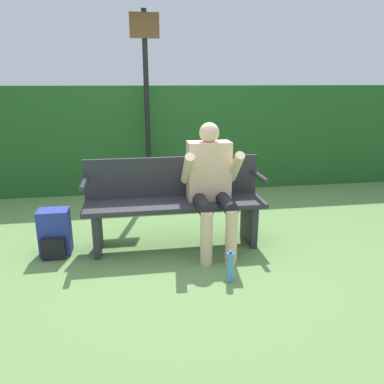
{
  "coord_description": "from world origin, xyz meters",
  "views": [
    {
      "loc": [
        -0.4,
        -3.47,
        1.61
      ],
      "look_at": [
        0.15,
        -0.1,
        0.59
      ],
      "focal_mm": 35.0,
      "sensor_mm": 36.0,
      "label": 1
    }
  ],
  "objects": [
    {
      "name": "signpost",
      "position": [
        -0.17,
        1.73,
        1.44
      ],
      "size": [
        0.38,
        0.09,
        2.48
      ],
      "color": "black",
      "rests_on": "ground"
    },
    {
      "name": "person_seated",
      "position": [
        0.34,
        -0.07,
        0.68
      ],
      "size": [
        0.55,
        0.65,
        1.23
      ],
      "color": "beige",
      "rests_on": "ground"
    },
    {
      "name": "park_bench",
      "position": [
        0.0,
        0.06,
        0.46
      ],
      "size": [
        1.76,
        0.45,
        0.87
      ],
      "color": "#2D2D33",
      "rests_on": "ground"
    },
    {
      "name": "hedge_back",
      "position": [
        0.0,
        2.2,
        0.77
      ],
      "size": [
        12.0,
        0.52,
        1.54
      ],
      "color": "#235623",
      "rests_on": "ground"
    },
    {
      "name": "parked_car",
      "position": [
        5.63,
        9.58,
        0.65
      ],
      "size": [
        1.86,
        4.33,
        1.38
      ],
      "rotation": [
        0.0,
        0.0,
        1.59
      ],
      "color": "#B7BCC6",
      "rests_on": "ground"
    },
    {
      "name": "water_bottle",
      "position": [
        0.36,
        -0.77,
        0.13
      ],
      "size": [
        0.06,
        0.06,
        0.28
      ],
      "color": "#4C8CCC",
      "rests_on": "ground"
    },
    {
      "name": "ground_plane",
      "position": [
        0.0,
        0.0,
        0.0
      ],
      "size": [
        40.0,
        40.0,
        0.0
      ],
      "primitive_type": "plane",
      "color": "#668E4C"
    },
    {
      "name": "backpack",
      "position": [
        -1.16,
        0.01,
        0.21
      ],
      "size": [
        0.28,
        0.28,
        0.44
      ],
      "color": "#283893",
      "rests_on": "ground"
    }
  ]
}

